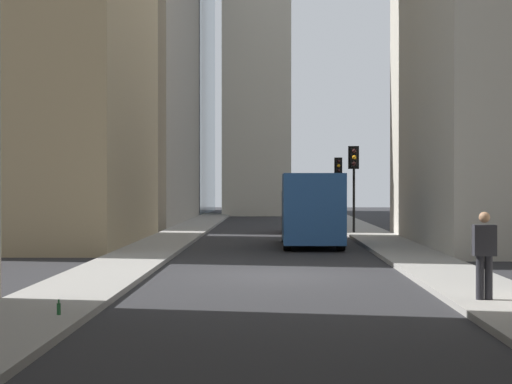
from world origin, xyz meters
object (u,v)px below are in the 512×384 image
sedan_red (302,219)px  traffic_light_midblock (354,169)px  pedestrian (484,252)px  discarded_bottle (59,309)px  delivery_truck (311,209)px  traffic_light_far_junction (338,174)px

sedan_red → traffic_light_midblock: 4.18m
pedestrian → discarded_bottle: size_ratio=6.47×
delivery_truck → sedan_red: bearing=0.0°
pedestrian → sedan_red: bearing=6.0°
delivery_truck → traffic_light_midblock: size_ratio=1.56×
delivery_truck → sedan_red: (9.35, 0.00, -0.80)m
traffic_light_far_junction → sedan_red: bearing=167.0°
sedan_red → discarded_bottle: sedan_red is taller
sedan_red → traffic_light_far_junction: 12.62m
traffic_light_midblock → pedestrian: 23.37m
traffic_light_midblock → traffic_light_far_junction: traffic_light_midblock is taller
discarded_bottle → traffic_light_far_junction: bearing=-11.5°
sedan_red → traffic_light_far_junction: bearing=-13.0°
traffic_light_midblock → traffic_light_far_junction: bearing=-1.6°
sedan_red → traffic_light_far_junction: traffic_light_far_junction is taller
traffic_light_far_junction → pedestrian: bearing=179.8°
discarded_bottle → delivery_truck: bearing=-16.1°
delivery_truck → pedestrian: bearing=-170.6°
delivery_truck → pedestrian: delivery_truck is taller
pedestrian → discarded_bottle: pedestrian is taller
sedan_red → discarded_bottle: size_ratio=15.93×
traffic_light_midblock → delivery_truck: bearing=161.3°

